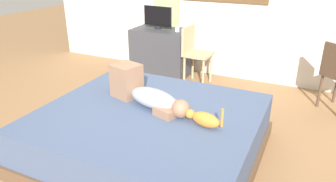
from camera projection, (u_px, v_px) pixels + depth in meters
The scene contains 8 objects.
ground_plane at pixel (149, 157), 3.14m from camera, with size 16.00×16.00×0.00m, color olive.
bed at pixel (150, 133), 3.10m from camera, with size 2.04×1.85×0.47m.
person_lying at pixel (146, 93), 3.12m from camera, with size 0.93×0.48×0.34m.
cat at pixel (204, 119), 2.72m from camera, with size 0.36×0.15×0.21m.
desk at pixel (162, 52), 5.17m from camera, with size 0.90×0.56×0.74m.
tv_monitor at pixel (158, 17), 4.97m from camera, with size 0.48×0.10×0.35m.
cup at pixel (177, 29), 4.85m from camera, with size 0.07×0.07×0.09m, color white.
chair_by_desk at pixel (194, 50), 4.75m from camera, with size 0.40×0.40×0.86m.
Camera 1 is at (1.30, -2.29, 1.83)m, focal length 34.23 mm.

